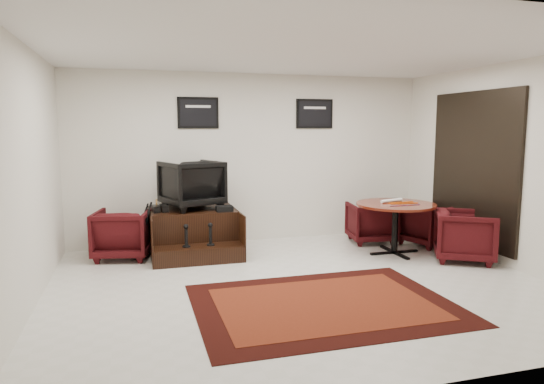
{
  "coord_description": "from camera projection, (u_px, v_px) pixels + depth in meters",
  "views": [
    {
      "loc": [
        -1.93,
        -5.43,
        1.91
      ],
      "look_at": [
        -0.11,
        0.9,
        1.04
      ],
      "focal_mm": 32.0,
      "sensor_mm": 36.0,
      "label": 1
    }
  ],
  "objects": [
    {
      "name": "armchair_side",
      "position": [
        123.0,
        231.0,
        7.12
      ],
      "size": [
        0.91,
        0.87,
        0.79
      ],
      "primitive_type": "imported",
      "rotation": [
        0.0,
        0.0,
        2.93
      ],
      "color": "black",
      "rests_on": "ground"
    },
    {
      "name": "umbrella_hooked",
      "position": [
        140.0,
        229.0,
        7.25
      ],
      "size": [
        0.31,
        0.11,
        0.82
      ],
      "primitive_type": null,
      "color": "black",
      "rests_on": "ground"
    },
    {
      "name": "table_clutter",
      "position": [
        403.0,
        203.0,
        7.28
      ],
      "size": [
        0.57,
        0.32,
        0.01
      ],
      "color": "#E15B0C",
      "rests_on": "meeting_table"
    },
    {
      "name": "shine_podium",
      "position": [
        194.0,
        233.0,
        7.43
      ],
      "size": [
        1.3,
        1.34,
        0.67
      ],
      "color": "black",
      "rests_on": "ground"
    },
    {
      "name": "table_chair_back",
      "position": [
        371.0,
        220.0,
        8.12
      ],
      "size": [
        0.82,
        0.78,
        0.74
      ],
      "primitive_type": "imported",
      "rotation": [
        0.0,
        0.0,
        2.98
      ],
      "color": "black",
      "rests_on": "ground"
    },
    {
      "name": "ground",
      "position": [
        301.0,
        284.0,
        5.96
      ],
      "size": [
        6.0,
        6.0,
        0.0
      ],
      "primitive_type": "plane",
      "color": "silver",
      "rests_on": "ground"
    },
    {
      "name": "umbrella_black",
      "position": [
        143.0,
        230.0,
        7.03
      ],
      "size": [
        0.33,
        0.12,
        0.88
      ],
      "primitive_type": null,
      "color": "black",
      "rests_on": "ground"
    },
    {
      "name": "paper_roll",
      "position": [
        392.0,
        201.0,
        7.44
      ],
      "size": [
        0.42,
        0.16,
        0.05
      ],
      "primitive_type": "cylinder",
      "rotation": [
        0.0,
        1.57,
        0.27
      ],
      "color": "white",
      "rests_on": "meeting_table"
    },
    {
      "name": "table_chair_corner",
      "position": [
        465.0,
        233.0,
        6.98
      ],
      "size": [
        1.03,
        1.05,
        0.8
      ],
      "primitive_type": "imported",
      "rotation": [
        0.0,
        0.0,
        1.03
      ],
      "color": "black",
      "rests_on": "ground"
    },
    {
      "name": "shine_chair",
      "position": [
        191.0,
        182.0,
        7.46
      ],
      "size": [
        1.01,
        0.98,
        0.83
      ],
      "primitive_type": "imported",
      "rotation": [
        0.0,
        0.0,
        3.49
      ],
      "color": "black",
      "rests_on": "shine_podium"
    },
    {
      "name": "room_shell",
      "position": [
        330.0,
        138.0,
        5.95
      ],
      "size": [
        6.02,
        5.02,
        2.81
      ],
      "color": "silver",
      "rests_on": "ground"
    },
    {
      "name": "polish_kit",
      "position": [
        224.0,
        209.0,
        7.24
      ],
      "size": [
        0.25,
        0.17,
        0.08
      ],
      "primitive_type": "cube",
      "rotation": [
        0.0,
        0.0,
        0.01
      ],
      "color": "black",
      "rests_on": "shine_podium"
    },
    {
      "name": "shoes_pair",
      "position": [
        160.0,
        209.0,
        7.21
      ],
      "size": [
        0.24,
        0.28,
        0.1
      ],
      "color": "black",
      "rests_on": "shine_podium"
    },
    {
      "name": "table_chair_window",
      "position": [
        427.0,
        222.0,
        7.93
      ],
      "size": [
        0.88,
        0.91,
        0.75
      ],
      "primitive_type": "imported",
      "rotation": [
        0.0,
        0.0,
        1.9
      ],
      "color": "black",
      "rests_on": "ground"
    },
    {
      "name": "area_rug",
      "position": [
        324.0,
        304.0,
        5.27
      ],
      "size": [
        2.79,
        2.09,
        0.01
      ],
      "color": "black",
      "rests_on": "ground"
    },
    {
      "name": "meeting_table",
      "position": [
        396.0,
        209.0,
        7.33
      ],
      "size": [
        1.19,
        1.19,
        0.78
      ],
      "color": "#4C150A",
      "rests_on": "ground"
    }
  ]
}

